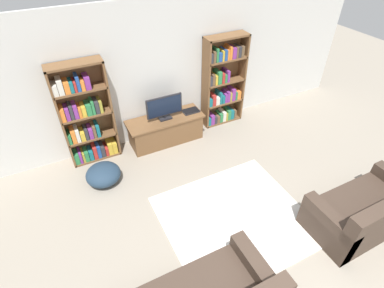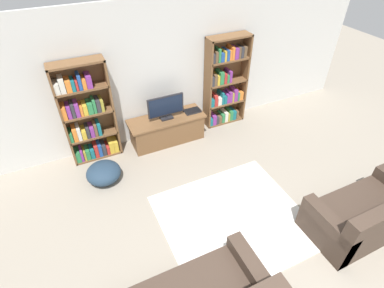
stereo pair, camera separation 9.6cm
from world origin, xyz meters
name	(u,v)px [view 2 (the right image)]	position (x,y,z in m)	size (l,w,h in m)	color
wall_back	(158,73)	(0.00, 4.23, 1.30)	(8.80, 0.06, 2.60)	silver
bookshelf_left	(87,116)	(-1.40, 4.05, 0.86)	(0.86, 0.30, 1.85)	brown
bookshelf_right	(224,84)	(1.32, 4.05, 0.88)	(0.86, 0.30, 1.85)	brown
tv_stand	(167,129)	(-0.02, 3.90, 0.27)	(1.47, 0.54, 0.53)	brown
television	(166,107)	(-0.02, 3.89, 0.78)	(0.70, 0.16, 0.47)	black
laptop	(192,111)	(0.53, 3.90, 0.54)	(0.32, 0.21, 0.03)	#28282D
area_rug	(234,219)	(0.16, 1.65, 0.01)	(2.08, 1.92, 0.02)	white
couch_right_sofa	(366,215)	(1.74, 0.75, 0.28)	(1.60, 0.84, 0.85)	#423328
beanbag_ottoman	(104,173)	(-1.40, 3.32, 0.16)	(0.58, 0.58, 0.32)	#23384C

